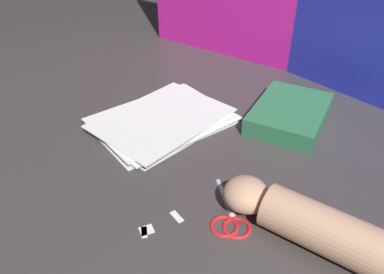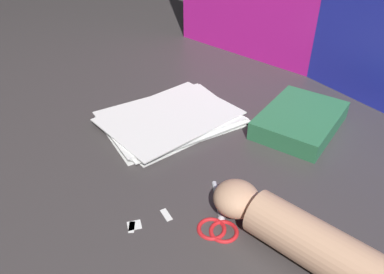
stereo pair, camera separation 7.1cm
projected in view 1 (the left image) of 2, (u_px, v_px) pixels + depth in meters
ground_plane at (203, 149)px, 0.78m from camera, size 6.00×6.00×0.00m
paper_stack at (163, 120)px, 0.86m from camera, size 0.24×0.32×0.02m
book_closed at (290, 114)px, 0.86m from camera, size 0.22×0.25×0.04m
scissors at (232, 216)px, 0.62m from camera, size 0.14×0.14×0.01m
hand_forearm at (325, 230)px, 0.55m from camera, size 0.34×0.14×0.07m
paper_scrap_near at (177, 216)px, 0.62m from camera, size 0.03×0.01×0.00m
paper_scrap_mid at (147, 230)px, 0.60m from camera, size 0.03×0.03×0.00m
paper_scrap_far at (144, 232)px, 0.60m from camera, size 0.02×0.02×0.00m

